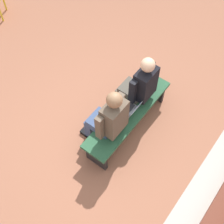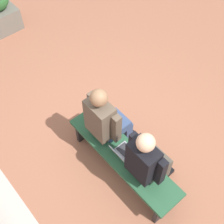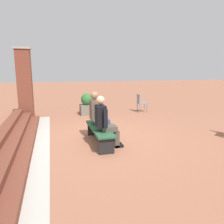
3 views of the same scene
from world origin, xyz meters
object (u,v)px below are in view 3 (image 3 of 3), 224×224
object	(u,v)px
bench	(99,131)
planter	(87,105)
person_student	(105,120)
plastic_chair_near_bench_right	(141,102)
person_adult	(98,114)
laptop	(99,126)

from	to	relation	value
bench	planter	distance (m)	3.98
person_student	plastic_chair_near_bench_right	xyz separation A→B (m)	(4.23, -2.79, -0.24)
bench	person_student	bearing A→B (deg)	-169.31
person_adult	laptop	distance (m)	0.50
plastic_chair_near_bench_right	laptop	bearing A→B (deg)	143.64
plastic_chair_near_bench_right	planter	size ratio (longest dim) A/B	0.89
bench	laptop	world-z (taller)	laptop
person_adult	planter	bearing A→B (deg)	-3.80
plastic_chair_near_bench_right	planter	xyz separation A→B (m)	(0.09, 2.55, -0.04)
person_adult	plastic_chair_near_bench_right	size ratio (longest dim) A/B	1.64
plastic_chair_near_bench_right	bench	bearing A→B (deg)	143.62
person_student	laptop	xyz separation A→B (m)	(0.34, 0.08, -0.22)
person_student	plastic_chair_near_bench_right	bearing A→B (deg)	-33.36
person_student	person_adult	bearing A→B (deg)	-0.13
person_student	person_adult	size ratio (longest dim) A/B	0.98
person_adult	planter	distance (m)	3.57
plastic_chair_near_bench_right	person_adult	bearing A→B (deg)	141.15
planter	person_adult	bearing A→B (deg)	176.20
person_adult	plastic_chair_near_bench_right	xyz separation A→B (m)	(3.46, -2.79, -0.25)
bench	laptop	xyz separation A→B (m)	(-0.02, 0.01, 0.15)
laptop	planter	world-z (taller)	planter
bench	planter	world-z (taller)	planter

